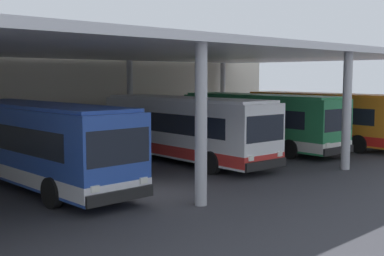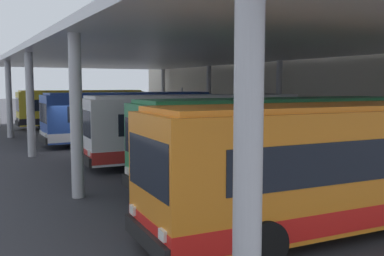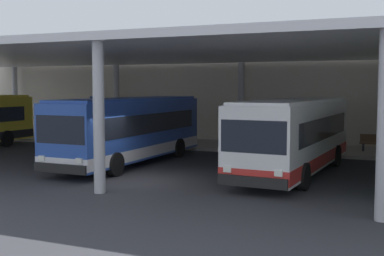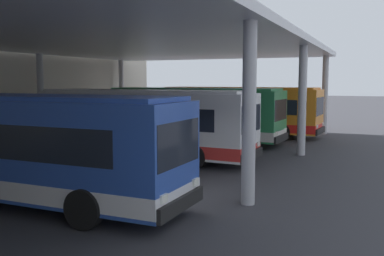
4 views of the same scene
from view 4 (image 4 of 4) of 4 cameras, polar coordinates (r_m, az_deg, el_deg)
ground_plane at (r=13.89m, az=-2.80°, el=-8.74°), size 200.00×200.00×0.00m
canopy_shelter at (r=16.69m, az=-20.50°, el=11.69°), size 40.00×17.00×5.55m
bus_second_bay at (r=13.76m, az=-21.59°, el=-2.27°), size 2.81×10.56×3.17m
bus_middle_bay at (r=20.21m, az=-6.38°, el=0.68°), size 3.13×10.66×3.17m
bus_far_bay at (r=25.44m, az=0.12°, el=1.83°), size 3.18×10.67×3.17m
bus_departing at (r=29.00m, az=6.17°, el=2.33°), size 3.18×10.66×3.17m
bench_waiting at (r=27.16m, az=-17.67°, el=-0.29°), size 1.80×0.45×0.92m
trash_bin at (r=24.11m, az=-23.10°, el=-1.24°), size 0.52×0.52×0.98m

